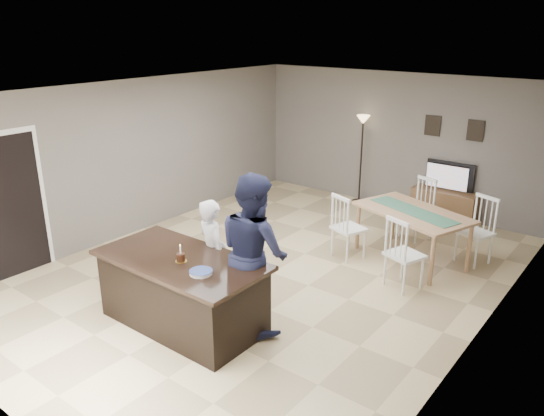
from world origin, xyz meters
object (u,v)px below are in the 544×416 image
Objects in this scene: television at (448,176)px; dining_table at (412,220)px; kitchen_island at (183,291)px; woman at (213,255)px; birthday_cake at (181,257)px; tv_console at (444,206)px; floor_lamp at (362,136)px; man at (254,252)px; plate_stack at (201,272)px.

television is 0.38× the size of dining_table.
woman is at bearing 89.64° from kitchen_island.
tv_console is at bearing 78.64° from birthday_cake.
woman is at bearing -82.94° from floor_lamp.
man is 0.73m from plate_stack.
television is at bearing 115.86° from dining_table.
dining_table is at bearing -83.43° from tv_console.
television is 5.81m from birthday_cake.
man is (0.70, 0.55, 0.53)m from kitchen_island.
television is at bearing 78.77° from birthday_cake.
television is at bearing -75.34° from man.
plate_stack is at bearing 83.09° from television.
man reaches higher than tv_console.
birthday_cake reaches higher than tv_console.
man is (-0.50, -5.09, 0.12)m from television.
floor_lamp is (-1.82, -0.05, 0.56)m from television.
birthday_cake is (0.07, -0.06, 0.50)m from kitchen_island.
tv_console is 0.50× the size of dining_table.
man reaches higher than plate_stack.
woman reaches higher than television.
tv_console is at bearing 83.01° from plate_stack.
kitchen_island is at bearing 58.48° from man.
woman is 0.87m from plate_stack.
birthday_cake is 0.09× the size of dining_table.
tv_console is 4.50× the size of plate_stack.
birthday_cake is 3.85m from dining_table.
woman reaches higher than dining_table.
plate_stack is (-0.70, -5.72, 0.62)m from tv_console.
television is 5.12m from man.
tv_console is at bearing -81.71° from woman.
birthday_cake is (-1.13, -5.63, 0.65)m from tv_console.
woman is (0.00, 0.55, 0.30)m from kitchen_island.
man reaches higher than floor_lamp.
man reaches higher than birthday_cake.
floor_lamp is at bearing -61.25° from woman.
plate_stack is (-0.20, -0.70, -0.06)m from man.
tv_console is 5.18m from woman.
kitchen_island is 0.89× the size of dining_table.
dining_table is at bearing 75.72° from plate_stack.
kitchen_island is 0.50m from birthday_cake.
floor_lamp reaches higher than birthday_cake.
floor_lamp is (-1.32, 5.04, 0.44)m from man.
television is at bearing 1.57° from floor_lamp.
tv_console is at bearing 90.00° from television.
floor_lamp is at bearing 101.03° from plate_stack.
kitchen_island is 5.70m from tv_console.
kitchen_island is 8.06× the size of plate_stack.
floor_lamp reaches higher than woman.
kitchen_island is 9.90× the size of birthday_cake.
kitchen_island is 1.03m from man.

